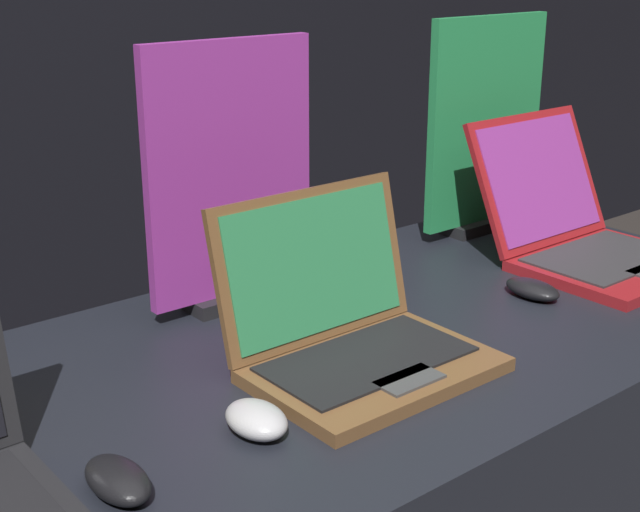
{
  "coord_description": "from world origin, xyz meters",
  "views": [
    {
      "loc": [
        -0.78,
        -0.59,
        1.46
      ],
      "look_at": [
        0.0,
        0.37,
        1.03
      ],
      "focal_mm": 50.0,
      "sensor_mm": 36.0,
      "label": 1
    }
  ],
  "objects_px": {
    "mouse_middle": "(256,419)",
    "promo_stand_back": "(485,131)",
    "mouse_front": "(118,480)",
    "mouse_back": "(532,289)",
    "laptop_middle": "(350,327)",
    "laptop_back": "(583,230)",
    "promo_stand_middle": "(231,183)"
  },
  "relations": [
    {
      "from": "laptop_middle",
      "to": "laptop_back",
      "type": "relative_size",
      "value": 0.88
    },
    {
      "from": "mouse_back",
      "to": "mouse_middle",
      "type": "bearing_deg",
      "value": -173.53
    },
    {
      "from": "mouse_middle",
      "to": "laptop_back",
      "type": "xyz_separation_m",
      "value": [
        0.87,
        0.14,
        0.04
      ]
    },
    {
      "from": "mouse_front",
      "to": "mouse_back",
      "type": "bearing_deg",
      "value": 5.54
    },
    {
      "from": "laptop_middle",
      "to": "promo_stand_back",
      "type": "distance_m",
      "value": 0.74
    },
    {
      "from": "laptop_back",
      "to": "promo_stand_back",
      "type": "distance_m",
      "value": 0.3
    },
    {
      "from": "laptop_middle",
      "to": "promo_stand_middle",
      "type": "bearing_deg",
      "value": 90.0
    },
    {
      "from": "mouse_middle",
      "to": "mouse_back",
      "type": "bearing_deg",
      "value": 6.47
    },
    {
      "from": "laptop_back",
      "to": "promo_stand_back",
      "type": "height_order",
      "value": "promo_stand_back"
    },
    {
      "from": "mouse_back",
      "to": "promo_stand_back",
      "type": "relative_size",
      "value": 0.24
    },
    {
      "from": "laptop_middle",
      "to": "promo_stand_middle",
      "type": "xyz_separation_m",
      "value": [
        0.0,
        0.3,
        0.16
      ]
    },
    {
      "from": "mouse_middle",
      "to": "promo_stand_middle",
      "type": "bearing_deg",
      "value": 59.49
    },
    {
      "from": "laptop_middle",
      "to": "mouse_middle",
      "type": "distance_m",
      "value": 0.24
    },
    {
      "from": "mouse_middle",
      "to": "laptop_back",
      "type": "relative_size",
      "value": 0.25
    },
    {
      "from": "mouse_front",
      "to": "promo_stand_middle",
      "type": "bearing_deg",
      "value": 42.67
    },
    {
      "from": "promo_stand_middle",
      "to": "promo_stand_back",
      "type": "height_order",
      "value": "promo_stand_back"
    },
    {
      "from": "laptop_middle",
      "to": "mouse_middle",
      "type": "relative_size",
      "value": 3.52
    },
    {
      "from": "mouse_middle",
      "to": "promo_stand_back",
      "type": "relative_size",
      "value": 0.21
    },
    {
      "from": "mouse_front",
      "to": "promo_stand_middle",
      "type": "xyz_separation_m",
      "value": [
        0.42,
        0.38,
        0.2
      ]
    },
    {
      "from": "mouse_front",
      "to": "mouse_middle",
      "type": "distance_m",
      "value": 0.2
    },
    {
      "from": "promo_stand_middle",
      "to": "promo_stand_back",
      "type": "relative_size",
      "value": 0.99
    },
    {
      "from": "laptop_back",
      "to": "promo_stand_back",
      "type": "xyz_separation_m",
      "value": [
        0.0,
        0.26,
        0.15
      ]
    },
    {
      "from": "mouse_front",
      "to": "mouse_back",
      "type": "height_order",
      "value": "mouse_front"
    },
    {
      "from": "promo_stand_back",
      "to": "mouse_middle",
      "type": "bearing_deg",
      "value": -155.64
    },
    {
      "from": "mouse_front",
      "to": "laptop_back",
      "type": "bearing_deg",
      "value": 7.68
    },
    {
      "from": "laptop_middle",
      "to": "laptop_back",
      "type": "xyz_separation_m",
      "value": [
        0.65,
        0.06,
        0.0
      ]
    },
    {
      "from": "laptop_middle",
      "to": "mouse_back",
      "type": "bearing_deg",
      "value": -0.47
    },
    {
      "from": "mouse_front",
      "to": "promo_stand_back",
      "type": "height_order",
      "value": "promo_stand_back"
    },
    {
      "from": "mouse_front",
      "to": "mouse_back",
      "type": "relative_size",
      "value": 1.03
    },
    {
      "from": "promo_stand_middle",
      "to": "laptop_back",
      "type": "relative_size",
      "value": 1.15
    },
    {
      "from": "laptop_middle",
      "to": "laptop_back",
      "type": "distance_m",
      "value": 0.65
    },
    {
      "from": "promo_stand_middle",
      "to": "mouse_back",
      "type": "xyz_separation_m",
      "value": [
        0.42,
        -0.3,
        -0.2
      ]
    }
  ]
}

